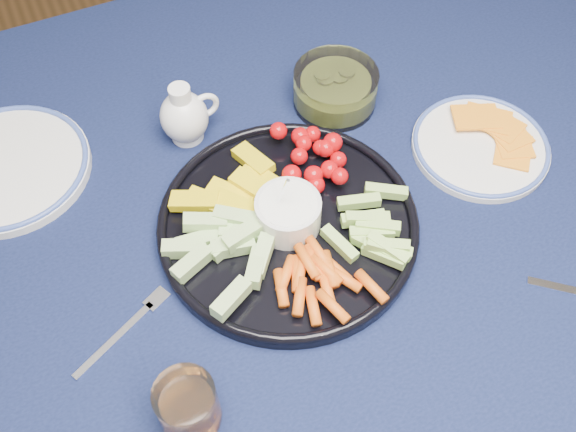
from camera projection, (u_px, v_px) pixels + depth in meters
name	position (u px, v px, depth m)	size (l,w,h in m)	color
dining_table	(251.00, 260.00, 0.92)	(1.67, 1.07, 0.75)	#4A2D18
crudite_platter	(287.00, 222.00, 0.83)	(0.34, 0.34, 0.11)	black
creamer_pitcher	(185.00, 116.00, 0.90)	(0.09, 0.07, 0.10)	white
pickle_bowl	(335.00, 90.00, 0.95)	(0.13, 0.13, 0.06)	silver
cheese_plate	(481.00, 145.00, 0.91)	(0.20, 0.20, 0.02)	white
juice_tumbler	(189.00, 407.00, 0.68)	(0.07, 0.07, 0.08)	silver
fork_left	(130.00, 325.00, 0.77)	(0.14, 0.08, 0.00)	white
side_plate_extra	(7.00, 167.00, 0.89)	(0.23, 0.23, 0.02)	white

